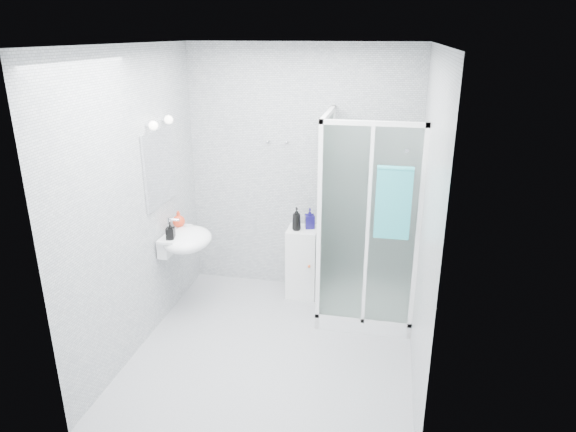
% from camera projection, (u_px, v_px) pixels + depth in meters
% --- Properties ---
extents(room, '(2.40, 2.60, 2.60)m').
position_uv_depth(room, '(273.00, 213.00, 4.17)').
color(room, '#B9BEC0').
rests_on(room, ground).
extents(shower_enclosure, '(0.90, 0.95, 2.00)m').
position_uv_depth(shower_enclosure, '(358.00, 273.00, 5.04)').
color(shower_enclosure, white).
rests_on(shower_enclosure, ground).
extents(wall_basin, '(0.46, 0.56, 0.35)m').
position_uv_depth(wall_basin, '(185.00, 240.00, 4.94)').
color(wall_basin, white).
rests_on(wall_basin, ground).
extents(mirror, '(0.02, 0.60, 0.70)m').
position_uv_depth(mirror, '(159.00, 168.00, 4.74)').
color(mirror, white).
rests_on(mirror, room).
extents(vanity_lights, '(0.10, 0.40, 0.08)m').
position_uv_depth(vanity_lights, '(161.00, 122.00, 4.59)').
color(vanity_lights, silver).
rests_on(vanity_lights, room).
extents(wall_hooks, '(0.23, 0.06, 0.03)m').
position_uv_depth(wall_hooks, '(277.00, 142.00, 5.26)').
color(wall_hooks, silver).
rests_on(wall_hooks, room).
extents(storage_cabinet, '(0.32, 0.34, 0.76)m').
position_uv_depth(storage_cabinet, '(302.00, 262.00, 5.44)').
color(storage_cabinet, white).
rests_on(storage_cabinet, ground).
extents(hand_towel, '(0.30, 0.04, 0.64)m').
position_uv_depth(hand_towel, '(393.00, 201.00, 4.31)').
color(hand_towel, teal).
rests_on(hand_towel, shower_enclosure).
extents(shampoo_bottle_a, '(0.12, 0.12, 0.24)m').
position_uv_depth(shampoo_bottle_a, '(297.00, 219.00, 5.25)').
color(shampoo_bottle_a, black).
rests_on(shampoo_bottle_a, storage_cabinet).
extents(shampoo_bottle_b, '(0.12, 0.12, 0.21)m').
position_uv_depth(shampoo_bottle_b, '(310.00, 218.00, 5.31)').
color(shampoo_bottle_b, '#130D51').
rests_on(shampoo_bottle_b, storage_cabinet).
extents(soap_dispenser_orange, '(0.15, 0.15, 0.16)m').
position_uv_depth(soap_dispenser_orange, '(179.00, 219.00, 5.07)').
color(soap_dispenser_orange, red).
rests_on(soap_dispenser_orange, wall_basin).
extents(soap_dispenser_black, '(0.09, 0.09, 0.17)m').
position_uv_depth(soap_dispenser_black, '(170.00, 231.00, 4.75)').
color(soap_dispenser_black, black).
rests_on(soap_dispenser_black, wall_basin).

